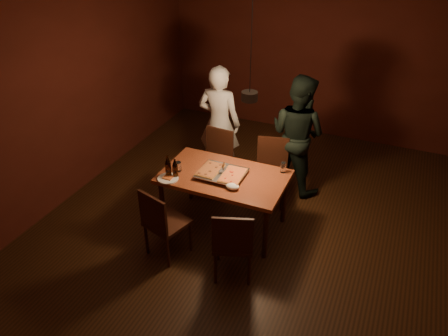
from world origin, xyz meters
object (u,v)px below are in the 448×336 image
at_px(chair_far_right, 272,164).
at_px(beer_bottle_b, 175,168).
at_px(chair_near_left, 161,219).
at_px(diner_dark, 297,134).
at_px(beer_bottle_a, 168,166).
at_px(dining_table, 224,180).
at_px(pizza_tray, 222,174).
at_px(diner_white, 219,123).
at_px(chair_far_left, 216,155).
at_px(plate_slice, 168,178).
at_px(chair_near_right, 233,239).
at_px(pendant_lamp, 250,95).

xyz_separation_m(chair_far_right, beer_bottle_b, (-0.86, -1.08, 0.33)).
bearing_deg(chair_near_left, diner_dark, 81.19).
relative_size(chair_far_right, beer_bottle_b, 2.07).
relative_size(chair_far_right, diner_dark, 0.30).
bearing_deg(beer_bottle_b, beer_bottle_a, -173.06).
relative_size(dining_table, pizza_tray, 2.73).
xyz_separation_m(pizza_tray, diner_white, (-0.54, 1.14, 0.08)).
xyz_separation_m(chair_far_left, beer_bottle_a, (-0.15, -1.05, 0.35)).
xyz_separation_m(chair_far_left, pizza_tray, (0.43, -0.79, 0.24)).
bearing_deg(plate_slice, diner_dark, 54.31).
bearing_deg(diner_white, chair_near_right, 114.95).
xyz_separation_m(chair_far_left, chair_far_right, (0.80, 0.05, 0.00)).
height_order(beer_bottle_a, plate_slice, beer_bottle_a).
bearing_deg(beer_bottle_a, chair_near_left, -70.61).
bearing_deg(diner_white, chair_far_right, 159.16).
bearing_deg(pizza_tray, plate_slice, -155.09).
height_order(dining_table, diner_dark, diner_dark).
height_order(dining_table, pendant_lamp, pendant_lamp).
height_order(chair_near_right, diner_white, diner_white).
xyz_separation_m(chair_far_left, chair_near_right, (0.91, -1.58, 0.00)).
relative_size(beer_bottle_a, beer_bottle_b, 1.13).
xyz_separation_m(plate_slice, pendant_lamp, (0.82, 0.47, 1.00)).
distance_m(pizza_tray, beer_bottle_a, 0.65).
bearing_deg(diner_dark, chair_far_right, 81.80).
relative_size(beer_bottle_a, pendant_lamp, 0.25).
relative_size(dining_table, chair_near_left, 2.87).
bearing_deg(pendant_lamp, beer_bottle_b, -152.42).
bearing_deg(plate_slice, chair_near_left, -70.94).
height_order(dining_table, beer_bottle_a, beer_bottle_a).
bearing_deg(diner_white, plate_slice, 86.47).
distance_m(chair_far_right, pizza_tray, 0.95).
bearing_deg(beer_bottle_a, diner_dark, 52.49).
height_order(chair_far_right, diner_dark, diner_dark).
distance_m(dining_table, pendant_lamp, 1.12).
bearing_deg(chair_far_left, chair_near_right, 124.30).
xyz_separation_m(pizza_tray, beer_bottle_b, (-0.50, -0.24, 0.10)).
distance_m(beer_bottle_a, plate_slice, 0.15).
height_order(pizza_tray, plate_slice, pizza_tray).
height_order(pizza_tray, diner_white, diner_white).
xyz_separation_m(dining_table, pizza_tray, (-0.02, -0.03, 0.10)).
height_order(chair_far_right, diner_white, diner_white).
height_order(beer_bottle_a, diner_white, diner_white).
distance_m(beer_bottle_a, diner_dark, 1.91).
relative_size(chair_far_right, pendant_lamp, 0.46).
xyz_separation_m(chair_near_left, diner_white, (-0.14, 1.92, 0.31)).
xyz_separation_m(chair_far_left, plate_slice, (-0.12, -1.11, 0.22)).
bearing_deg(dining_table, plate_slice, -149.05).
bearing_deg(beer_bottle_a, chair_near_right, -26.94).
height_order(chair_near_left, pendant_lamp, pendant_lamp).
height_order(diner_white, diner_dark, diner_white).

